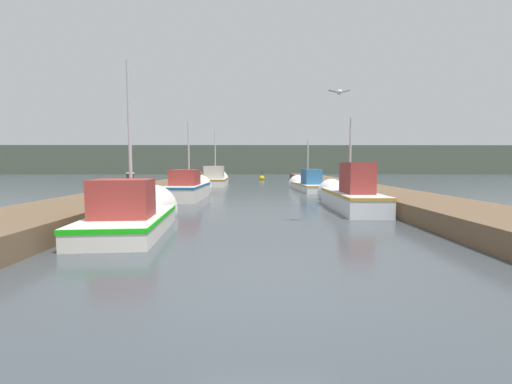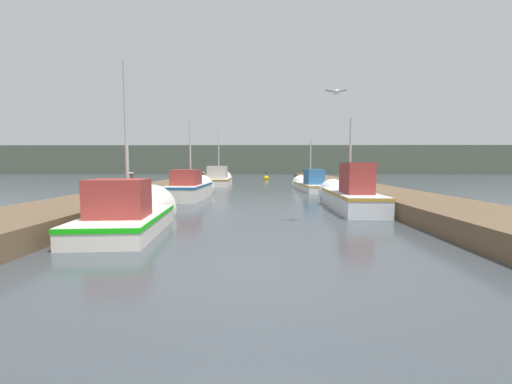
{
  "view_description": "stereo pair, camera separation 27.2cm",
  "coord_description": "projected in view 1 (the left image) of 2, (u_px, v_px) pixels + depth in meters",
  "views": [
    {
      "loc": [
        -0.19,
        -4.81,
        1.65
      ],
      "look_at": [
        -0.08,
        8.68,
        0.55
      ],
      "focal_mm": 24.0,
      "sensor_mm": 36.0,
      "label": 1
    },
    {
      "loc": [
        0.08,
        -4.8,
        1.65
      ],
      "look_at": [
        -0.08,
        8.68,
        0.55
      ],
      "focal_mm": 24.0,
      "sensor_mm": 36.0,
      "label": 2
    }
  ],
  "objects": [
    {
      "name": "ground_plane",
      "position": [
        267.0,
        279.0,
        4.93
      ],
      "size": [
        200.0,
        200.0,
        0.0
      ],
      "color": "#3D4449"
    },
    {
      "name": "dock_left",
      "position": [
        165.0,
        187.0,
        20.81
      ],
      "size": [
        2.76,
        40.0,
        0.51
      ],
      "color": "brown",
      "rests_on": "ground_plane"
    },
    {
      "name": "dock_right",
      "position": [
        347.0,
        187.0,
        20.9
      ],
      "size": [
        2.76,
        40.0,
        0.51
      ],
      "color": "brown",
      "rests_on": "ground_plane"
    },
    {
      "name": "distant_shore_ridge",
      "position": [
        254.0,
        160.0,
        62.6
      ],
      "size": [
        120.0,
        16.0,
        4.65
      ],
      "color": "#4C5647",
      "rests_on": "ground_plane"
    },
    {
      "name": "fishing_boat_0",
      "position": [
        136.0,
        214.0,
        8.81
      ],
      "size": [
        1.98,
        4.69,
        4.66
      ],
      "rotation": [
        0.0,
        0.0,
        0.08
      ],
      "color": "silver",
      "rests_on": "ground_plane"
    },
    {
      "name": "fishing_boat_1",
      "position": [
        347.0,
        194.0,
        12.95
      ],
      "size": [
        1.45,
        5.79,
        3.64
      ],
      "rotation": [
        0.0,
        0.0,
        -0.01
      ],
      "color": "silver",
      "rests_on": "ground_plane"
    },
    {
      "name": "fishing_boat_2",
      "position": [
        190.0,
        188.0,
        16.71
      ],
      "size": [
        1.59,
        5.33,
        4.0
      ],
      "rotation": [
        0.0,
        0.0,
        -0.02
      ],
      "color": "silver",
      "rests_on": "ground_plane"
    },
    {
      "name": "fishing_boat_3",
      "position": [
        306.0,
        184.0,
        21.77
      ],
      "size": [
        1.72,
        5.97,
        3.54
      ],
      "rotation": [
        0.0,
        0.0,
        0.07
      ],
      "color": "silver",
      "rests_on": "ground_plane"
    },
    {
      "name": "fishing_boat_4",
      "position": [
        216.0,
        179.0,
        26.88
      ],
      "size": [
        1.87,
        5.92,
        4.77
      ],
      "rotation": [
        0.0,
        0.0,
        0.02
      ],
      "color": "silver",
      "rests_on": "ground_plane"
    },
    {
      "name": "mooring_piling_0",
      "position": [
        124.0,
        199.0,
        11.06
      ],
      "size": [
        0.3,
        0.3,
        1.04
      ],
      "color": "#473523",
      "rests_on": "ground_plane"
    },
    {
      "name": "mooring_piling_1",
      "position": [
        131.0,
        194.0,
        10.96
      ],
      "size": [
        0.26,
        0.26,
        1.39
      ],
      "color": "#473523",
      "rests_on": "ground_plane"
    },
    {
      "name": "mooring_piling_2",
      "position": [
        199.0,
        180.0,
        24.37
      ],
      "size": [
        0.33,
        0.33,
        1.07
      ],
      "color": "#473523",
      "rests_on": "ground_plane"
    },
    {
      "name": "channel_buoy",
      "position": [
        262.0,
        178.0,
        35.55
      ],
      "size": [
        0.58,
        0.58,
        1.08
      ],
      "color": "gold",
      "rests_on": "ground_plane"
    },
    {
      "name": "seagull_lead",
      "position": [
        339.0,
        92.0,
        8.85
      ],
      "size": [
        0.55,
        0.28,
        0.12
      ],
      "rotation": [
        0.0,
        0.0,
        6.26
      ],
      "color": "white"
    }
  ]
}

